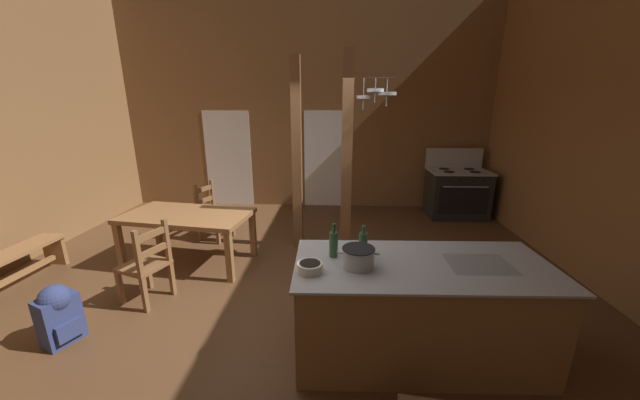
{
  "coord_description": "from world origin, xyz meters",
  "views": [
    {
      "loc": [
        0.66,
        -3.46,
        2.21
      ],
      "look_at": [
        0.45,
        0.71,
        0.98
      ],
      "focal_mm": 18.69,
      "sensor_mm": 36.0,
      "label": 1
    }
  ],
  "objects_px": {
    "stove_range": "(457,193)",
    "bottle_short_on_counter": "(334,244)",
    "ladderback_chair_near_window": "(213,212)",
    "stockpot_on_counter": "(358,257)",
    "backpack": "(58,313)",
    "bottle_tall_on_counter": "(363,243)",
    "kitchen_island": "(418,310)",
    "ladderback_chair_by_post": "(147,265)",
    "mixing_bowl_on_counter": "(310,267)",
    "dining_table": "(187,220)"
  },
  "relations": [
    {
      "from": "backpack",
      "to": "bottle_short_on_counter",
      "type": "relative_size",
      "value": 1.95
    },
    {
      "from": "ladderback_chair_near_window",
      "to": "bottle_short_on_counter",
      "type": "xyz_separation_m",
      "value": [
        2.04,
        -2.49,
        0.57
      ]
    },
    {
      "from": "bottle_short_on_counter",
      "to": "kitchen_island",
      "type": "bearing_deg",
      "value": -7.06
    },
    {
      "from": "ladderback_chair_by_post",
      "to": "mixing_bowl_on_counter",
      "type": "height_order",
      "value": "mixing_bowl_on_counter"
    },
    {
      "from": "ladderback_chair_near_window",
      "to": "dining_table",
      "type": "bearing_deg",
      "value": -89.95
    },
    {
      "from": "ladderback_chair_near_window",
      "to": "bottle_short_on_counter",
      "type": "relative_size",
      "value": 3.1
    },
    {
      "from": "stockpot_on_counter",
      "to": "dining_table",
      "type": "bearing_deg",
      "value": 142.28
    },
    {
      "from": "backpack",
      "to": "bottle_short_on_counter",
      "type": "height_order",
      "value": "bottle_short_on_counter"
    },
    {
      "from": "stove_range",
      "to": "ladderback_chair_near_window",
      "type": "height_order",
      "value": "stove_range"
    },
    {
      "from": "ladderback_chair_near_window",
      "to": "bottle_tall_on_counter",
      "type": "distance_m",
      "value": 3.39
    },
    {
      "from": "stockpot_on_counter",
      "to": "bottle_tall_on_counter",
      "type": "bearing_deg",
      "value": 76.73
    },
    {
      "from": "stove_range",
      "to": "bottle_short_on_counter",
      "type": "distance_m",
      "value": 4.6
    },
    {
      "from": "ladderback_chair_near_window",
      "to": "ladderback_chair_by_post",
      "type": "height_order",
      "value": "same"
    },
    {
      "from": "dining_table",
      "to": "ladderback_chair_by_post",
      "type": "bearing_deg",
      "value": -93.8
    },
    {
      "from": "backpack",
      "to": "bottle_tall_on_counter",
      "type": "xyz_separation_m",
      "value": [
        2.84,
        0.17,
        0.7
      ]
    },
    {
      "from": "ladderback_chair_by_post",
      "to": "backpack",
      "type": "relative_size",
      "value": 1.59
    },
    {
      "from": "ladderback_chair_near_window",
      "to": "backpack",
      "type": "distance_m",
      "value": 2.66
    },
    {
      "from": "ladderback_chair_near_window",
      "to": "bottle_short_on_counter",
      "type": "height_order",
      "value": "bottle_short_on_counter"
    },
    {
      "from": "stove_range",
      "to": "dining_table",
      "type": "relative_size",
      "value": 0.73
    },
    {
      "from": "mixing_bowl_on_counter",
      "to": "bottle_tall_on_counter",
      "type": "distance_m",
      "value": 0.57
    },
    {
      "from": "backpack",
      "to": "bottle_tall_on_counter",
      "type": "bearing_deg",
      "value": 3.53
    },
    {
      "from": "bottle_tall_on_counter",
      "to": "backpack",
      "type": "bearing_deg",
      "value": -176.47
    },
    {
      "from": "stove_range",
      "to": "backpack",
      "type": "distance_m",
      "value": 6.4
    },
    {
      "from": "backpack",
      "to": "dining_table",
      "type": "bearing_deg",
      "value": 72.46
    },
    {
      "from": "ladderback_chair_near_window",
      "to": "bottle_tall_on_counter",
      "type": "height_order",
      "value": "bottle_tall_on_counter"
    },
    {
      "from": "stove_range",
      "to": "ladderback_chair_near_window",
      "type": "bearing_deg",
      "value": -162.69
    },
    {
      "from": "ladderback_chair_by_post",
      "to": "mixing_bowl_on_counter",
      "type": "relative_size",
      "value": 4.58
    },
    {
      "from": "kitchen_island",
      "to": "backpack",
      "type": "height_order",
      "value": "kitchen_island"
    },
    {
      "from": "ladderback_chair_near_window",
      "to": "backpack",
      "type": "relative_size",
      "value": 1.59
    },
    {
      "from": "dining_table",
      "to": "ladderback_chair_by_post",
      "type": "xyz_separation_m",
      "value": [
        -0.06,
        -0.95,
        -0.2
      ]
    },
    {
      "from": "stove_range",
      "to": "mixing_bowl_on_counter",
      "type": "relative_size",
      "value": 6.36
    },
    {
      "from": "ladderback_chair_by_post",
      "to": "bottle_short_on_counter",
      "type": "height_order",
      "value": "bottle_short_on_counter"
    },
    {
      "from": "ladderback_chair_by_post",
      "to": "bottle_short_on_counter",
      "type": "relative_size",
      "value": 3.1
    },
    {
      "from": "ladderback_chair_by_post",
      "to": "mixing_bowl_on_counter",
      "type": "bearing_deg",
      "value": -24.89
    },
    {
      "from": "stove_range",
      "to": "stockpot_on_counter",
      "type": "bearing_deg",
      "value": -118.64
    },
    {
      "from": "kitchen_island",
      "to": "stockpot_on_counter",
      "type": "xyz_separation_m",
      "value": [
        -0.55,
        -0.08,
        0.53
      ]
    },
    {
      "from": "kitchen_island",
      "to": "backpack",
      "type": "relative_size",
      "value": 3.67
    },
    {
      "from": "ladderback_chair_near_window",
      "to": "backpack",
      "type": "height_order",
      "value": "ladderback_chair_near_window"
    },
    {
      "from": "kitchen_island",
      "to": "stockpot_on_counter",
      "type": "distance_m",
      "value": 0.77
    },
    {
      "from": "ladderback_chair_by_post",
      "to": "backpack",
      "type": "height_order",
      "value": "ladderback_chair_by_post"
    },
    {
      "from": "dining_table",
      "to": "stove_range",
      "type": "bearing_deg",
      "value": 27.4
    },
    {
      "from": "ladderback_chair_near_window",
      "to": "stockpot_on_counter",
      "type": "bearing_deg",
      "value": -49.8
    },
    {
      "from": "bottle_short_on_counter",
      "to": "dining_table",
      "type": "bearing_deg",
      "value": 142.56
    },
    {
      "from": "kitchen_island",
      "to": "ladderback_chair_near_window",
      "type": "height_order",
      "value": "ladderback_chair_near_window"
    },
    {
      "from": "stove_range",
      "to": "ladderback_chair_by_post",
      "type": "xyz_separation_m",
      "value": [
        -4.53,
        -3.27,
        -0.03
      ]
    },
    {
      "from": "backpack",
      "to": "bottle_tall_on_counter",
      "type": "distance_m",
      "value": 2.93
    },
    {
      "from": "bottle_short_on_counter",
      "to": "bottle_tall_on_counter",
      "type": "bearing_deg",
      "value": 13.14
    },
    {
      "from": "backpack",
      "to": "ladderback_chair_near_window",
      "type": "bearing_deg",
      "value": 78.49
    },
    {
      "from": "kitchen_island",
      "to": "bottle_short_on_counter",
      "type": "relative_size",
      "value": 7.15
    },
    {
      "from": "stove_range",
      "to": "bottle_short_on_counter",
      "type": "xyz_separation_m",
      "value": [
        -2.42,
        -3.88,
        0.54
      ]
    }
  ]
}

